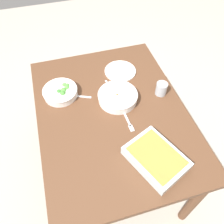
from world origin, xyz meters
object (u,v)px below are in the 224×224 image
(broccoli_bowl, at_px, (61,92))
(spoon_by_stew, at_px, (113,91))
(drink_cup, at_px, (161,89))
(spoon_by_broccoli, at_px, (74,96))
(stew_bowl, at_px, (118,97))
(baking_dish, at_px, (156,158))
(fork_on_table, at_px, (128,121))
(side_plate, at_px, (120,71))

(broccoli_bowl, distance_m, spoon_by_stew, 0.34)
(drink_cup, xyz_separation_m, spoon_by_broccoli, (-0.13, -0.55, -0.03))
(stew_bowl, bearing_deg, baking_dish, 7.84)
(spoon_by_stew, bearing_deg, drink_cup, 71.54)
(drink_cup, bearing_deg, spoon_by_broccoli, -103.51)
(broccoli_bowl, xyz_separation_m, drink_cup, (0.17, 0.63, 0.01))
(stew_bowl, relative_size, broccoli_bowl, 1.13)
(stew_bowl, xyz_separation_m, broccoli_bowl, (-0.14, -0.34, -0.00))
(spoon_by_broccoli, xyz_separation_m, fork_on_table, (0.29, 0.27, -0.00))
(baking_dish, relative_size, side_plate, 1.65)
(stew_bowl, bearing_deg, broccoli_bowl, -112.82)
(spoon_by_broccoli, distance_m, fork_on_table, 0.40)
(baking_dish, bearing_deg, fork_on_table, -168.98)
(stew_bowl, bearing_deg, drink_cup, 85.50)
(spoon_by_stew, bearing_deg, fork_on_table, 4.50)
(stew_bowl, xyz_separation_m, spoon_by_broccoli, (-0.11, -0.26, -0.03))
(stew_bowl, relative_size, spoon_by_broccoli, 1.50)
(spoon_by_broccoli, bearing_deg, fork_on_table, 42.88)
(side_plate, bearing_deg, fork_on_table, -11.29)
(stew_bowl, distance_m, drink_cup, 0.29)
(broccoli_bowl, bearing_deg, fork_on_table, 46.99)
(drink_cup, bearing_deg, fork_on_table, -59.89)
(fork_on_table, bearing_deg, spoon_by_stew, -175.50)
(side_plate, relative_size, spoon_by_stew, 1.25)
(side_plate, xyz_separation_m, spoon_by_stew, (0.17, -0.11, -0.00))
(stew_bowl, height_order, spoon_by_broccoli, stew_bowl)
(side_plate, bearing_deg, broccoli_bowl, -76.33)
(baking_dish, height_order, spoon_by_broccoli, baking_dish)
(broccoli_bowl, xyz_separation_m, baking_dish, (0.61, 0.40, 0.00))
(drink_cup, xyz_separation_m, side_plate, (-0.27, -0.19, -0.03))
(broccoli_bowl, bearing_deg, stew_bowl, 67.18)
(baking_dish, xyz_separation_m, spoon_by_stew, (-0.54, -0.08, -0.03))
(spoon_by_broccoli, bearing_deg, stew_bowl, 67.39)
(fork_on_table, bearing_deg, side_plate, 168.71)
(drink_cup, relative_size, fork_on_table, 0.48)
(baking_dish, bearing_deg, side_plate, 177.48)
(spoon_by_broccoli, bearing_deg, broccoli_bowl, -113.51)
(drink_cup, distance_m, side_plate, 0.33)
(spoon_by_broccoli, bearing_deg, spoon_by_stew, 82.62)
(side_plate, height_order, fork_on_table, side_plate)
(baking_dish, relative_size, fork_on_table, 2.04)
(side_plate, bearing_deg, spoon_by_stew, -31.72)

